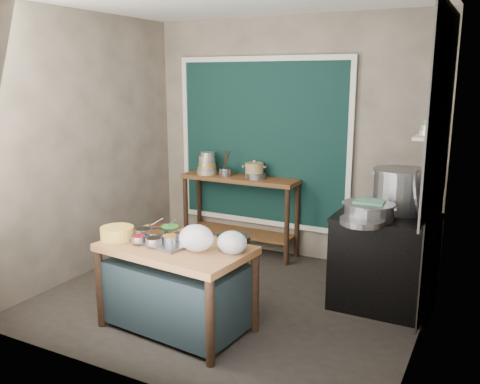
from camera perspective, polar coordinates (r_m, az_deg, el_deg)
The scene contains 30 objects.
floor at distance 5.08m, azimuth -1.18°, elevation -12.02°, with size 3.50×3.00×0.02m, color black.
back_wall at distance 6.02m, azimuth 5.68°, elevation 5.85°, with size 3.50×0.02×2.80m, color gray.
left_wall at distance 5.71m, azimuth -17.00°, elevation 4.98°, with size 0.02×3.00×2.80m, color gray.
right_wall at distance 4.13m, azimuth 20.70°, elevation 1.92°, with size 0.02×3.00×2.80m, color gray.
curtain_panel at distance 6.13m, azimuth 2.48°, elevation 5.55°, with size 2.10×0.02×1.90m, color black.
curtain_frame at distance 6.12m, azimuth 2.44°, elevation 5.54°, with size 2.22×0.03×2.02m, color beige, non-canonical shape.
tile_panel at distance 4.63m, azimuth 21.69°, elevation 8.55°, with size 0.02×1.70×1.70m, color #B2B2AA.
soot_patch at distance 4.93m, azimuth 20.78°, elevation -4.83°, with size 0.01×1.30×1.30m, color black.
wall_shelf at distance 4.96m, azimuth 20.62°, elevation 5.95°, with size 0.22×0.70×0.03m, color beige.
prep_table at distance 4.42m, azimuth -7.14°, elevation -10.59°, with size 1.25×0.72×0.75m, color olive.
back_counter at distance 6.22m, azimuth -0.01°, elevation -2.56°, with size 1.45×0.40×0.95m, color brown.
stove_block at distance 4.97m, azimuth 15.89°, elevation -7.66°, with size 0.90×0.68×0.85m, color black.
stove_top at distance 4.84m, azimuth 16.21°, elevation -2.77°, with size 0.92×0.69×0.03m, color black.
condiment_tray at distance 4.39m, azimuth -8.38°, elevation -5.35°, with size 0.57×0.41×0.03m, color gray.
condiment_bowls at distance 4.41m, azimuth -8.53°, elevation -4.71°, with size 0.60×0.46×0.07m.
yellow_basin at distance 4.52m, azimuth -13.63°, elevation -4.51°, with size 0.28×0.28×0.11m, color #E3C346.
saucepan at distance 4.11m, azimuth -0.87°, elevation -5.73°, with size 0.24×0.24×0.13m, color gray, non-canonical shape.
plastic_bag_a at distance 4.10m, azimuth -4.92°, elevation -5.16°, with size 0.29×0.25×0.22m, color white.
plastic_bag_b at distance 4.04m, azimuth -0.90°, elevation -5.68°, with size 0.25×0.21×0.18m, color white.
bowl_stack at distance 6.27m, azimuth -3.71°, elevation 3.09°, with size 0.24×0.24×0.27m.
utensil_cup at distance 6.15m, azimuth -1.58°, elevation 2.26°, with size 0.16×0.16×0.10m, color gray.
ceramic_crock at distance 6.04m, azimuth 1.62°, elevation 2.36°, with size 0.23×0.23×0.16m, color #9A8254, non-canonical shape.
wide_bowl at distance 5.99m, azimuth 1.84°, elevation 1.81°, with size 0.24×0.24×0.06m, color gray.
stock_pot at distance 4.98m, azimuth 17.49°, elevation 0.17°, with size 0.52×0.52×0.41m, color gray, non-canonical shape.
pot_lid at distance 4.83m, azimuth 19.48°, elevation -0.22°, with size 0.44×0.44×0.02m, color gray.
steamer at distance 4.66m, azimuth 14.27°, elevation -2.08°, with size 0.47×0.47×0.15m, color gray, non-canonical shape.
green_cloth at distance 4.64m, azimuth 14.33°, elevation -1.06°, with size 0.26×0.20×0.02m, color #508C6C.
shallow_pan at distance 4.51m, azimuth 13.57°, elevation -3.23°, with size 0.38×0.38×0.05m, color gray.
shelf_bowl_stack at distance 4.84m, azimuth 20.53°, elevation 6.73°, with size 0.17×0.17×0.13m.
shelf_bowl_green at distance 5.18m, azimuth 20.97°, elevation 6.59°, with size 0.12×0.12×0.04m, color gray.
Camera 1 is at (2.21, -4.04, 2.12)m, focal length 38.00 mm.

